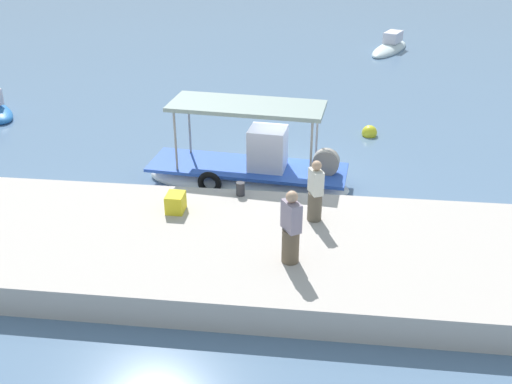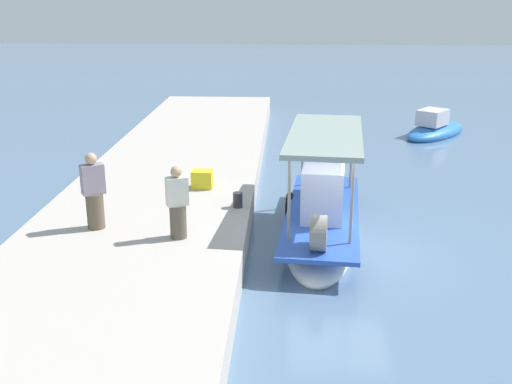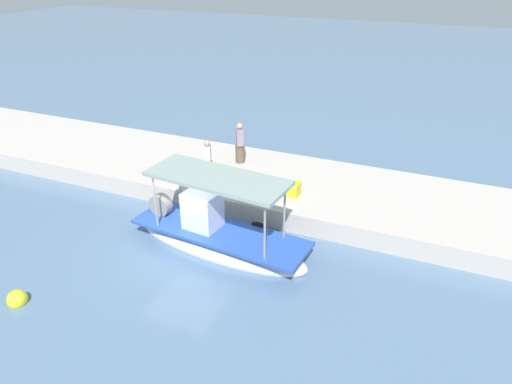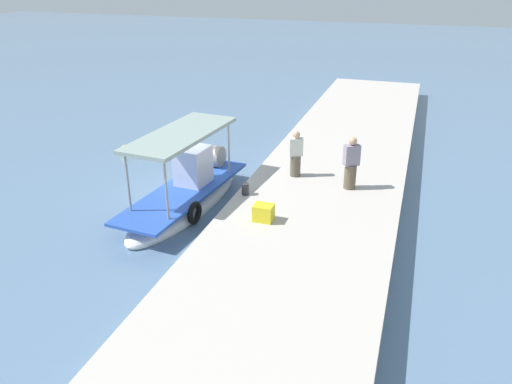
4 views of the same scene
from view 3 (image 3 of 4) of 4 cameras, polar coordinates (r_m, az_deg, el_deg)
name	(u,v)px [view 3 (image 3 of 4)]	position (r m, az deg, el deg)	size (l,w,h in m)	color
ground_plane	(184,246)	(16.22, -8.75, -6.49)	(120.00, 120.00, 0.00)	slate
dock_quay	(243,179)	(19.72, -1.65, 1.54)	(36.00, 5.19, 0.74)	beige
main_fishing_boat	(217,235)	(15.81, -4.73, -5.25)	(6.51, 2.37, 3.01)	silver
fisherman_near_bollard	(240,145)	(20.15, -1.97, 5.76)	(0.54, 0.57, 1.77)	brown
fisherman_by_crate	(208,161)	(18.75, -5.87, 3.72)	(0.48, 0.53, 1.64)	brown
mooring_bollard	(243,195)	(17.22, -1.54, -0.41)	(0.24, 0.24, 0.38)	#2D2D33
cargo_crate	(293,189)	(17.60, 4.55, 0.36)	(0.57, 0.45, 0.49)	yellow
marker_buoy	(17,299)	(15.25, -27.01, -11.55)	(0.58, 0.58, 0.58)	yellow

